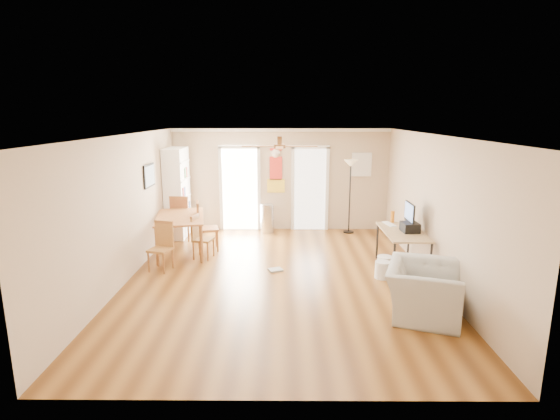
{
  "coord_description": "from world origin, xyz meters",
  "views": [
    {
      "loc": [
        0.06,
        -7.52,
        2.95
      ],
      "look_at": [
        0.0,
        0.6,
        1.15
      ],
      "focal_mm": 27.83,
      "sensor_mm": 36.0,
      "label": 1
    }
  ],
  "objects_px": {
    "dining_table": "(181,234)",
    "dining_chair_far": "(183,217)",
    "bookshelf": "(177,193)",
    "torchiere_lamp": "(350,197)",
    "dining_chair_right_b": "(203,237)",
    "dining_chair_right_a": "(208,226)",
    "trash_can": "(267,218)",
    "printer": "(410,227)",
    "wastebasket_a": "(385,265)",
    "wastebasket_b": "(382,270)",
    "armchair": "(424,291)",
    "computer_desk": "(402,251)",
    "dining_chair_near": "(160,247)"
  },
  "relations": [
    {
      "from": "computer_desk",
      "to": "armchair",
      "type": "xyz_separation_m",
      "value": [
        -0.19,
        -1.91,
        -0.0
      ]
    },
    {
      "from": "bookshelf",
      "to": "torchiere_lamp",
      "type": "relative_size",
      "value": 1.17
    },
    {
      "from": "printer",
      "to": "computer_desk",
      "type": "bearing_deg",
      "value": 156.0
    },
    {
      "from": "dining_table",
      "to": "dining_chair_far",
      "type": "height_order",
      "value": "dining_chair_far"
    },
    {
      "from": "printer",
      "to": "armchair",
      "type": "distance_m",
      "value": 1.96
    },
    {
      "from": "dining_chair_far",
      "to": "computer_desk",
      "type": "height_order",
      "value": "dining_chair_far"
    },
    {
      "from": "bookshelf",
      "to": "dining_chair_right_a",
      "type": "xyz_separation_m",
      "value": [
        0.91,
        -1.12,
        -0.54
      ]
    },
    {
      "from": "dining_table",
      "to": "trash_can",
      "type": "xyz_separation_m",
      "value": [
        1.81,
        1.67,
        -0.04
      ]
    },
    {
      "from": "printer",
      "to": "wastebasket_b",
      "type": "relative_size",
      "value": 1.09
    },
    {
      "from": "trash_can",
      "to": "wastebasket_a",
      "type": "xyz_separation_m",
      "value": [
        2.33,
        -2.89,
        -0.2
      ]
    },
    {
      "from": "bookshelf",
      "to": "armchair",
      "type": "distance_m",
      "value": 6.38
    },
    {
      "from": "dining_table",
      "to": "dining_chair_far",
      "type": "relative_size",
      "value": 1.51
    },
    {
      "from": "computer_desk",
      "to": "wastebasket_a",
      "type": "xyz_separation_m",
      "value": [
        -0.35,
        -0.17,
        -0.22
      ]
    },
    {
      "from": "trash_can",
      "to": "wastebasket_a",
      "type": "bearing_deg",
      "value": -51.15
    },
    {
      "from": "dining_table",
      "to": "dining_chair_right_a",
      "type": "distance_m",
      "value": 0.6
    },
    {
      "from": "wastebasket_b",
      "to": "trash_can",
      "type": "bearing_deg",
      "value": 125.28
    },
    {
      "from": "dining_chair_right_a",
      "to": "trash_can",
      "type": "distance_m",
      "value": 1.93
    },
    {
      "from": "torchiere_lamp",
      "to": "printer",
      "type": "bearing_deg",
      "value": -75.47
    },
    {
      "from": "dining_chair_near",
      "to": "wastebasket_a",
      "type": "height_order",
      "value": "dining_chair_near"
    },
    {
      "from": "computer_desk",
      "to": "wastebasket_b",
      "type": "distance_m",
      "value": 0.66
    },
    {
      "from": "computer_desk",
      "to": "printer",
      "type": "height_order",
      "value": "printer"
    },
    {
      "from": "torchiere_lamp",
      "to": "dining_chair_right_b",
      "type": "bearing_deg",
      "value": -148.54
    },
    {
      "from": "trash_can",
      "to": "dining_table",
      "type": "bearing_deg",
      "value": -137.21
    },
    {
      "from": "wastebasket_b",
      "to": "dining_chair_far",
      "type": "bearing_deg",
      "value": 149.18
    },
    {
      "from": "dining_chair_right_b",
      "to": "dining_chair_near",
      "type": "xyz_separation_m",
      "value": [
        -0.69,
        -0.74,
        0.01
      ]
    },
    {
      "from": "trash_can",
      "to": "wastebasket_a",
      "type": "relative_size",
      "value": 2.21
    },
    {
      "from": "dining_chair_right_a",
      "to": "trash_can",
      "type": "relative_size",
      "value": 1.48
    },
    {
      "from": "bookshelf",
      "to": "wastebasket_a",
      "type": "relative_size",
      "value": 6.54
    },
    {
      "from": "bookshelf",
      "to": "dining_chair_right_b",
      "type": "relative_size",
      "value": 2.37
    },
    {
      "from": "dining_chair_right_a",
      "to": "dining_chair_near",
      "type": "xyz_separation_m",
      "value": [
        -0.69,
        -1.31,
        -0.07
      ]
    },
    {
      "from": "dining_table",
      "to": "printer",
      "type": "xyz_separation_m",
      "value": [
        4.6,
        -1.09,
        0.46
      ]
    },
    {
      "from": "dining_chair_right_b",
      "to": "printer",
      "type": "bearing_deg",
      "value": -87.47
    },
    {
      "from": "dining_chair_right_a",
      "to": "armchair",
      "type": "xyz_separation_m",
      "value": [
        3.75,
        -3.18,
        -0.15
      ]
    },
    {
      "from": "computer_desk",
      "to": "wastebasket_a",
      "type": "bearing_deg",
      "value": -154.76
    },
    {
      "from": "trash_can",
      "to": "torchiere_lamp",
      "type": "relative_size",
      "value": 0.4
    },
    {
      "from": "wastebasket_b",
      "to": "computer_desk",
      "type": "bearing_deg",
      "value": 43.18
    },
    {
      "from": "trash_can",
      "to": "computer_desk",
      "type": "relative_size",
      "value": 0.5
    },
    {
      "from": "bookshelf",
      "to": "dining_table",
      "type": "bearing_deg",
      "value": -75.29
    },
    {
      "from": "torchiere_lamp",
      "to": "armchair",
      "type": "relative_size",
      "value": 1.56
    },
    {
      "from": "dining_chair_right_b",
      "to": "wastebasket_b",
      "type": "relative_size",
      "value": 2.88
    },
    {
      "from": "dining_chair_right_b",
      "to": "dining_chair_far",
      "type": "height_order",
      "value": "dining_chair_far"
    },
    {
      "from": "computer_desk",
      "to": "bookshelf",
      "type": "bearing_deg",
      "value": 153.8
    },
    {
      "from": "computer_desk",
      "to": "dining_chair_right_b",
      "type": "bearing_deg",
      "value": 170.01
    },
    {
      "from": "dining_chair_right_a",
      "to": "torchiere_lamp",
      "type": "distance_m",
      "value": 3.66
    },
    {
      "from": "dining_table",
      "to": "dining_chair_right_b",
      "type": "bearing_deg",
      "value": -33.21
    },
    {
      "from": "dining_chair_right_a",
      "to": "wastebasket_a",
      "type": "xyz_separation_m",
      "value": [
        3.58,
        -1.43,
        -0.38
      ]
    },
    {
      "from": "printer",
      "to": "wastebasket_a",
      "type": "distance_m",
      "value": 0.85
    },
    {
      "from": "dining_chair_right_a",
      "to": "dining_chair_far",
      "type": "xyz_separation_m",
      "value": [
        -0.74,
        0.83,
        -0.0
      ]
    },
    {
      "from": "dining_chair_near",
      "to": "printer",
      "type": "xyz_separation_m",
      "value": [
        4.74,
        0.0,
        0.4
      ]
    },
    {
      "from": "printer",
      "to": "bookshelf",
      "type": "bearing_deg",
      "value": 149.94
    }
  ]
}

